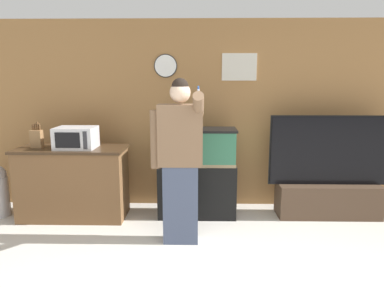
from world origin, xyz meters
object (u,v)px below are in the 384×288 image
Objects in this scene: tv_on_stand at (328,188)px; person_standing at (180,160)px; knife_block at (37,138)px; microwave at (76,138)px; counter_island at (73,183)px; aquarium_on_stand at (197,172)px.

person_standing is (-1.92, -0.77, 0.55)m from tv_on_stand.
person_standing is at bearing -19.63° from knife_block.
person_standing is (1.34, -0.63, -0.13)m from microwave.
knife_block is 0.19× the size of person_standing.
knife_block reaches higher than microwave.
counter_island is 0.87× the size of tv_on_stand.
knife_block reaches higher than aquarium_on_stand.
aquarium_on_stand is at bearing 5.16° from microwave.
microwave is 0.31× the size of tv_on_stand.
microwave is at bearing -174.84° from aquarium_on_stand.
tv_on_stand is (3.26, 0.14, -0.68)m from microwave.
aquarium_on_stand reaches higher than counter_island.
aquarium_on_stand is 0.74× the size of tv_on_stand.
microwave reaches higher than aquarium_on_stand.
person_standing is at bearing -25.12° from counter_island.
person_standing is at bearing -25.21° from microwave.
person_standing reaches higher than counter_island.
counter_island is at bearing 156.25° from microwave.
tv_on_stand reaches higher than aquarium_on_stand.
aquarium_on_stand is (1.53, 0.14, -0.48)m from microwave.
knife_block is at bearing -178.40° from tv_on_stand.
counter_island is 0.61m from microwave.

